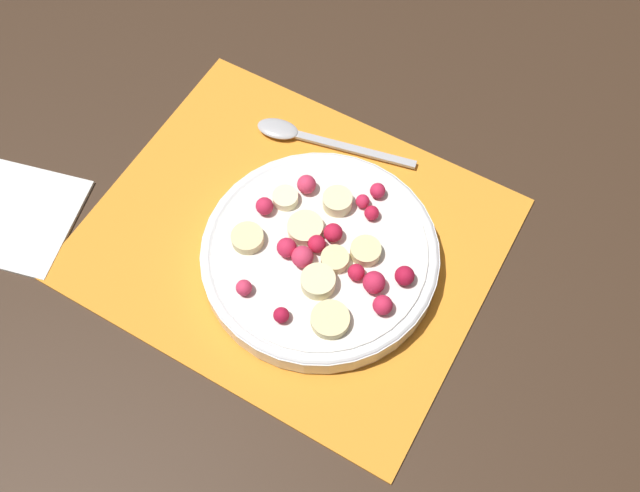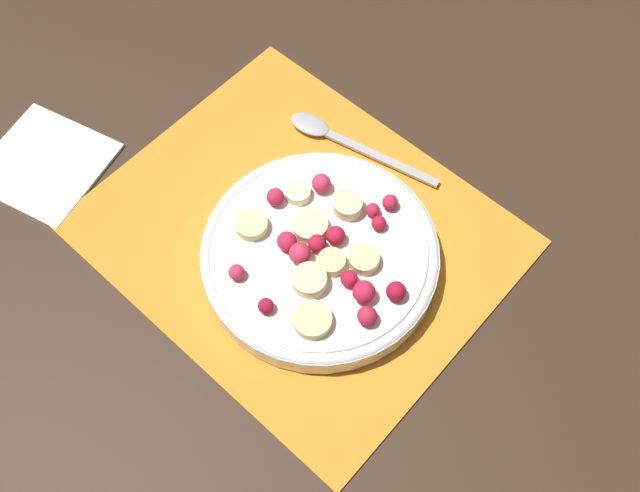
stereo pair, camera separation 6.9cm
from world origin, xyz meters
TOP-DOWN VIEW (x-y plane):
  - ground_plane at (0.00, 0.00)m, footprint 3.00×3.00m
  - placemat at (0.00, 0.00)m, footprint 0.40×0.34m
  - fruit_bowl at (-0.04, 0.01)m, footprint 0.24×0.24m
  - spoon at (0.05, -0.11)m, footprint 0.18×0.06m
  - napkin at (0.27, 0.12)m, footprint 0.15×0.15m

SIDE VIEW (x-z plane):
  - ground_plane at x=0.00m, z-range 0.00..0.00m
  - placemat at x=0.00m, z-range 0.00..0.01m
  - napkin at x=0.27m, z-range 0.00..0.01m
  - spoon at x=0.05m, z-range 0.01..0.01m
  - fruit_bowl at x=-0.04m, z-range 0.00..0.05m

